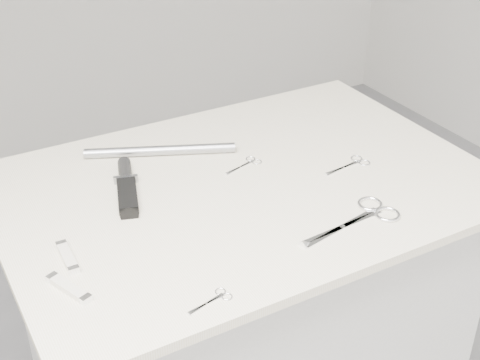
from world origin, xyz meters
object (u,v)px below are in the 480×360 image
plinth (243,347)px  embroidery_scissors_a (353,164)px  sheathed_knife (126,184)px  embroidery_scissors_b (247,164)px  metal_rail (160,151)px  large_shears (366,215)px  pocket_knife_b (69,288)px  pocket_knife_a (67,257)px  tiny_scissors (215,299)px

plinth → embroidery_scissors_a: 0.53m
embroidery_scissors_a → sheathed_knife: (-0.46, 0.15, 0.01)m
embroidery_scissors_b → metal_rail: 0.20m
large_shears → metal_rail: (-0.24, 0.42, 0.01)m
embroidery_scissors_b → sheathed_knife: (-0.26, 0.04, 0.01)m
embroidery_scissors_a → embroidery_scissors_b: bearing=143.6°
large_shears → pocket_knife_b: (-0.56, 0.07, 0.00)m
pocket_knife_a → pocket_knife_b: size_ratio=0.94×
tiny_scissors → plinth: bearing=41.1°
pocket_knife_b → sheathed_knife: bearing=-59.2°
embroidery_scissors_b → pocket_knife_a: 0.46m
metal_rail → plinth: bearing=-61.4°
pocket_knife_a → embroidery_scissors_a: bearing=-85.9°
embroidery_scissors_b → pocket_knife_b: (-0.46, -0.22, 0.00)m
plinth → tiny_scissors: tiny_scissors is taller
embroidery_scissors_a → large_shears: bearing=-127.6°
pocket_knife_b → metal_rail: (0.31, 0.35, 0.00)m
embroidery_scissors_a → tiny_scissors: same height
plinth → pocket_knife_b: size_ratio=9.10×
sheathed_knife → pocket_knife_a: bearing=153.2°
embroidery_scissors_a → metal_rail: size_ratio=0.35×
tiny_scissors → pocket_knife_a: 0.28m
embroidery_scissors_a → pocket_knife_a: bearing=175.2°
embroidery_scissors_a → embroidery_scissors_b: (-0.20, 0.11, -0.00)m
plinth → embroidery_scissors_b: size_ratio=9.33×
tiny_scissors → sheathed_knife: 0.40m
embroidery_scissors_b → sheathed_knife: sheathed_knife is taller
plinth → embroidery_scissors_b: 0.48m
tiny_scissors → pocket_knife_b: bearing=133.3°
tiny_scissors → pocket_knife_a: size_ratio=0.88×
large_shears → pocket_knife_a: bearing=156.9°
embroidery_scissors_b → tiny_scissors: same height
tiny_scissors → metal_rail: metal_rail is taller
large_shears → pocket_knife_a: 0.56m
sheathed_knife → pocket_knife_b: bearing=160.7°
embroidery_scissors_a → tiny_scissors: size_ratio=1.42×
embroidery_scissors_b → tiny_scissors: bearing=-142.6°
large_shears → tiny_scissors: 0.37m
embroidery_scissors_a → plinth: bearing=160.9°
sheathed_knife → tiny_scissors: bearing=-162.3°
pocket_knife_a → pocket_knife_b: (-0.02, -0.08, 0.00)m
tiny_scissors → sheathed_knife: sheathed_knife is taller
plinth → large_shears: (0.14, -0.23, 0.47)m
pocket_knife_a → metal_rail: metal_rail is taller
plinth → metal_rail: bearing=118.6°
embroidery_scissors_a → embroidery_scissors_b: same height
embroidery_scissors_a → pocket_knife_b: pocket_knife_b is taller
tiny_scissors → pocket_knife_b: size_ratio=0.83×
large_shears → sheathed_knife: sheathed_knife is taller
large_shears → embroidery_scissors_b: bearing=101.2°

